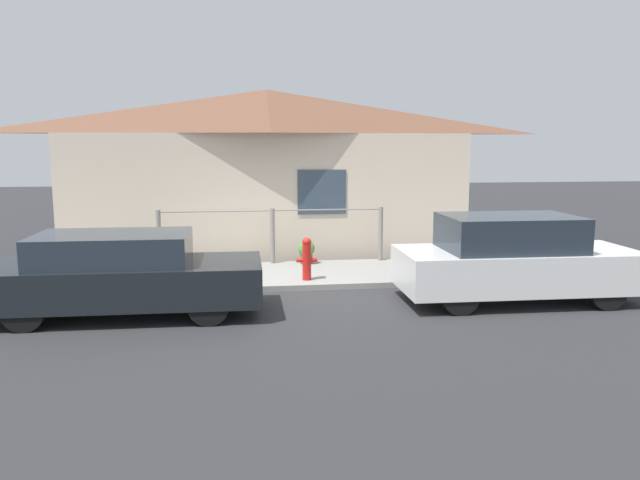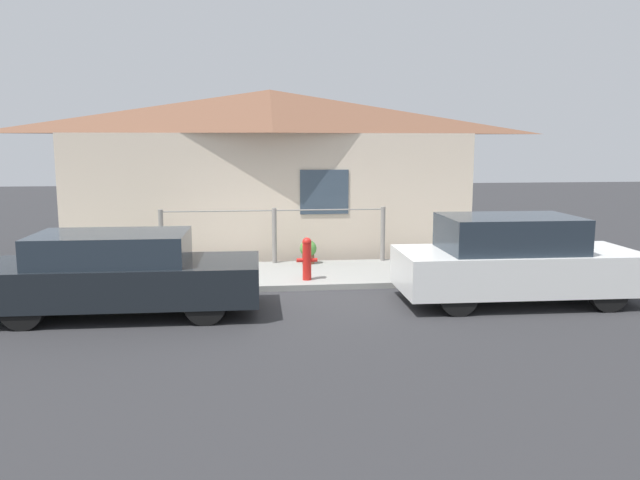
# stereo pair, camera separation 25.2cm
# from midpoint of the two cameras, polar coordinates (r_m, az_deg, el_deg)

# --- Properties ---
(ground_plane) EXTENTS (60.00, 60.00, 0.00)m
(ground_plane) POSITION_cam_midpoint_polar(r_m,az_deg,el_deg) (11.49, -4.23, -4.75)
(ground_plane) COLOR #2D2D30
(sidewalk) EXTENTS (24.00, 2.39, 0.11)m
(sidewalk) POSITION_cam_midpoint_polar(r_m,az_deg,el_deg) (12.64, -4.60, -3.24)
(sidewalk) COLOR gray
(sidewalk) RESTS_ON ground_plane
(house) EXTENTS (9.69, 2.23, 3.94)m
(house) POSITION_cam_midpoint_polar(r_m,az_deg,el_deg) (14.94, -5.34, 10.64)
(house) COLOR beige
(house) RESTS_ON ground_plane
(fence) EXTENTS (4.90, 0.10, 1.20)m
(fence) POSITION_cam_midpoint_polar(r_m,az_deg,el_deg) (13.54, -4.90, 0.63)
(fence) COLOR gray
(fence) RESTS_ON sidewalk
(car_left) EXTENTS (4.27, 1.72, 1.31)m
(car_left) POSITION_cam_midpoint_polar(r_m,az_deg,el_deg) (10.29, -18.29, -2.99)
(car_left) COLOR black
(car_left) RESTS_ON ground_plane
(car_right) EXTENTS (4.05, 1.75, 1.49)m
(car_right) POSITION_cam_midpoint_polar(r_m,az_deg,el_deg) (11.11, 16.73, -1.70)
(car_right) COLOR white
(car_right) RESTS_ON ground_plane
(fire_hydrant) EXTENTS (0.40, 0.18, 0.82)m
(fire_hydrant) POSITION_cam_midpoint_polar(r_m,az_deg,el_deg) (11.86, -1.83, -1.64)
(fire_hydrant) COLOR red
(fire_hydrant) RESTS_ON sidewalk
(potted_plant_near_hydrant) EXTENTS (0.36, 0.36, 0.51)m
(potted_plant_near_hydrant) POSITION_cam_midpoint_polar(r_m,az_deg,el_deg) (13.48, -1.79, -1.00)
(potted_plant_near_hydrant) COLOR brown
(potted_plant_near_hydrant) RESTS_ON sidewalk
(potted_plant_by_fence) EXTENTS (0.52, 0.52, 0.68)m
(potted_plant_by_fence) POSITION_cam_midpoint_polar(r_m,az_deg,el_deg) (12.96, -17.52, -1.30)
(potted_plant_by_fence) COLOR brown
(potted_plant_by_fence) RESTS_ON sidewalk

